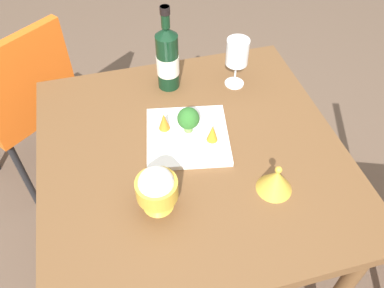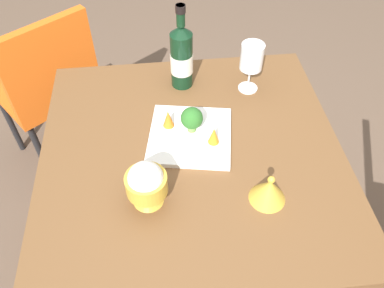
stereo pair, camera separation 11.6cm
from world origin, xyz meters
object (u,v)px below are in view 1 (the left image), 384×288
object	(u,v)px
wine_bottle	(168,58)
broccoli_floret	(188,119)
wine_glass	(237,53)
rice_bowl	(157,189)
serving_plate	(188,136)
carrot_garnish_right	(164,121)
carrot_garnish_left	(212,133)
chair_by_wall	(25,98)
rice_bowl_lid	(276,180)

from	to	relation	value
wine_bottle	broccoli_floret	distance (m)	0.25
wine_glass	rice_bowl	distance (m)	0.57
serving_plate	carrot_garnish_right	bearing A→B (deg)	-34.70
wine_bottle	broccoli_floret	xyz separation A→B (m)	(-0.01, 0.25, -0.05)
wine_bottle	wine_glass	xyz separation A→B (m)	(-0.23, 0.05, 0.01)
carrot_garnish_right	wine_glass	bearing A→B (deg)	-149.78
carrot_garnish_left	chair_by_wall	bearing A→B (deg)	-45.22
rice_bowl	carrot_garnish_right	xyz separation A→B (m)	(-0.07, -0.26, -0.03)
wine_glass	carrot_garnish_left	xyz separation A→B (m)	(0.16, 0.25, -0.08)
wine_glass	carrot_garnish_right	bearing A→B (deg)	30.22
carrot_garnish_left	carrot_garnish_right	xyz separation A→B (m)	(0.13, -0.09, 0.00)
serving_plate	rice_bowl	bearing A→B (deg)	57.60
rice_bowl	carrot_garnish_right	size ratio (longest dim) A/B	2.36
rice_bowl	carrot_garnish_left	bearing A→B (deg)	-138.80
rice_bowl_lid	chair_by_wall	bearing A→B (deg)	-48.42
carrot_garnish_left	carrot_garnish_right	bearing A→B (deg)	-33.18
carrot_garnish_left	carrot_garnish_right	world-z (taller)	carrot_garnish_right
wine_glass	rice_bowl	size ratio (longest dim) A/B	1.26
wine_glass	carrot_garnish_left	distance (m)	0.31
wine_bottle	broccoli_floret	bearing A→B (deg)	91.59
chair_by_wall	wine_glass	world-z (taller)	wine_glass
chair_by_wall	carrot_garnish_right	bearing A→B (deg)	-84.84
chair_by_wall	wine_glass	distance (m)	0.94
wine_glass	carrot_garnish_right	distance (m)	0.35
chair_by_wall	wine_glass	bearing A→B (deg)	-62.91
chair_by_wall	broccoli_floret	world-z (taller)	chair_by_wall
wine_bottle	carrot_garnish_left	distance (m)	0.32
chair_by_wall	wine_bottle	bearing A→B (deg)	-67.50
serving_plate	broccoli_floret	world-z (taller)	broccoli_floret
carrot_garnish_right	broccoli_floret	bearing A→B (deg)	157.86
carrot_garnish_left	carrot_garnish_right	distance (m)	0.16
carrot_garnish_left	rice_bowl	bearing A→B (deg)	41.20
wine_bottle	rice_bowl	distance (m)	0.50
chair_by_wall	rice_bowl	distance (m)	0.96
carrot_garnish_left	rice_bowl_lid	bearing A→B (deg)	119.46
wine_bottle	rice_bowl	xyz separation A→B (m)	(0.14, 0.48, -0.04)
wine_bottle	carrot_garnish_left	bearing A→B (deg)	102.34
serving_plate	broccoli_floret	size ratio (longest dim) A/B	3.39
rice_bowl_lid	wine_bottle	bearing A→B (deg)	-70.26
broccoli_floret	carrot_garnish_left	world-z (taller)	broccoli_floret
wine_bottle	serving_plate	size ratio (longest dim) A/B	1.03
wine_bottle	carrot_garnish_left	xyz separation A→B (m)	(-0.07, 0.30, -0.07)
wine_glass	rice_bowl_lid	xyz separation A→B (m)	(0.04, 0.46, -0.09)
wine_bottle	rice_bowl_lid	bearing A→B (deg)	109.74
rice_bowl	broccoli_floret	distance (m)	0.28
wine_glass	serving_plate	xyz separation A→B (m)	(0.22, 0.21, -0.12)
rice_bowl	carrot_garnish_right	distance (m)	0.27
wine_bottle	rice_bowl_lid	world-z (taller)	wine_bottle
carrot_garnish_right	serving_plate	bearing A→B (deg)	145.30
rice_bowl_lid	carrot_garnish_left	distance (m)	0.24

